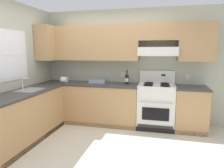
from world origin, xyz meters
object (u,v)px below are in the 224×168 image
stove (156,106)px  paper_towel_roll (64,80)px  bowl (98,82)px  wine_bottle (127,79)px

stove → paper_towel_roll: bearing=-177.7°
bowl → stove: bearing=-4.5°
stove → bowl: (-1.32, 0.10, 0.46)m
wine_bottle → bowl: wine_bottle is taller
stove → bowl: bearing=175.5°
stove → wine_bottle: bearing=174.2°
stove → bowl: size_ratio=3.25×
paper_towel_roll → bowl: bearing=13.9°
stove → paper_towel_roll: size_ratio=8.67×
wine_bottle → paper_towel_roll: (-1.42, -0.15, -0.05)m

